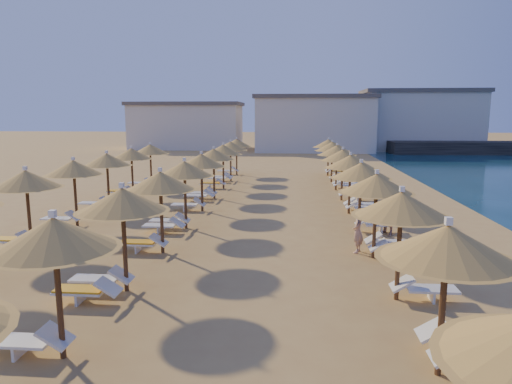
# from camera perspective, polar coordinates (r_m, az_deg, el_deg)

# --- Properties ---
(ground) EXTENTS (220.00, 220.00, 0.00)m
(ground) POSITION_cam_1_polar(r_m,az_deg,el_deg) (17.29, 1.77, -6.52)
(ground) COLOR tan
(ground) RESTS_ON ground
(hotel_blocks) EXTENTS (47.84, 11.84, 8.10)m
(hotel_blocks) POSITION_cam_1_polar(r_m,az_deg,el_deg) (63.34, 7.22, 8.60)
(hotel_blocks) COLOR beige
(hotel_blocks) RESTS_ON ground
(parasol_row_east) EXTENTS (2.53, 37.89, 3.03)m
(parasol_row_east) POSITION_cam_1_polar(r_m,az_deg,el_deg) (19.07, 12.99, 2.49)
(parasol_row_east) COLOR brown
(parasol_row_east) RESTS_ON ground
(parasol_row_west) EXTENTS (2.53, 37.89, 3.03)m
(parasol_row_west) POSITION_cam_1_polar(r_m,az_deg,el_deg) (19.41, -8.92, 2.74)
(parasol_row_west) COLOR brown
(parasol_row_west) RESTS_ON ground
(parasol_row_inland) EXTENTS (2.53, 23.75, 3.03)m
(parasol_row_inland) POSITION_cam_1_polar(r_m,az_deg,el_deg) (21.08, -21.84, 2.71)
(parasol_row_inland) COLOR brown
(parasol_row_inland) RESTS_ON ground
(loungers) EXTENTS (15.26, 36.85, 0.66)m
(loungers) POSITION_cam_1_polar(r_m,az_deg,el_deg) (19.36, -2.66, -3.71)
(loungers) COLOR white
(loungers) RESTS_ON ground
(beachgoer_a) EXTENTS (0.53, 0.65, 1.53)m
(beachgoer_a) POSITION_cam_1_polar(r_m,az_deg,el_deg) (16.46, 12.61, -4.84)
(beachgoer_a) COLOR tan
(beachgoer_a) RESTS_ON ground
(beachgoer_b) EXTENTS (1.05, 1.13, 1.85)m
(beachgoer_b) POSITION_cam_1_polar(r_m,az_deg,el_deg) (19.09, 16.10, -2.48)
(beachgoer_b) COLOR tan
(beachgoer_b) RESTS_ON ground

